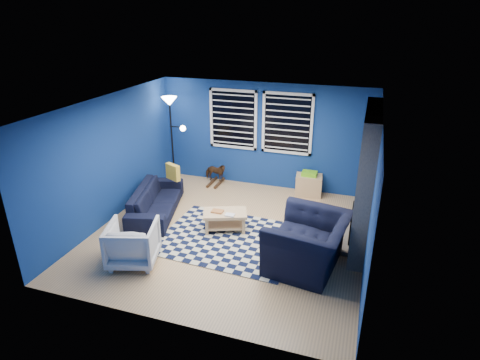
{
  "coord_description": "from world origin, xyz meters",
  "views": [
    {
      "loc": [
        2.29,
        -6.32,
        3.96
      ],
      "look_at": [
        0.13,
        0.3,
        1.02
      ],
      "focal_mm": 30.0,
      "sensor_mm": 36.0,
      "label": 1
    }
  ],
  "objects_px": {
    "rocking_horse": "(215,172)",
    "coffee_table": "(225,217)",
    "floor_lamp": "(171,113)",
    "tv": "(373,146)",
    "armchair_bent": "(133,243)",
    "armchair_big": "(308,243)",
    "sofa": "(156,201)",
    "cabinet": "(309,185)"
  },
  "relations": [
    {
      "from": "armchair_big",
      "to": "floor_lamp",
      "type": "height_order",
      "value": "floor_lamp"
    },
    {
      "from": "sofa",
      "to": "rocking_horse",
      "type": "height_order",
      "value": "sofa"
    },
    {
      "from": "armchair_big",
      "to": "coffee_table",
      "type": "xyz_separation_m",
      "value": [
        -1.71,
        0.69,
        -0.16
      ]
    },
    {
      "from": "floor_lamp",
      "to": "coffee_table",
      "type": "bearing_deg",
      "value": -42.9
    },
    {
      "from": "armchair_big",
      "to": "coffee_table",
      "type": "relative_size",
      "value": 1.44
    },
    {
      "from": "floor_lamp",
      "to": "sofa",
      "type": "bearing_deg",
      "value": -76.71
    },
    {
      "from": "sofa",
      "to": "floor_lamp",
      "type": "distance_m",
      "value": 2.24
    },
    {
      "from": "sofa",
      "to": "rocking_horse",
      "type": "bearing_deg",
      "value": -33.11
    },
    {
      "from": "coffee_table",
      "to": "floor_lamp",
      "type": "distance_m",
      "value": 3.1
    },
    {
      "from": "tv",
      "to": "armchair_big",
      "type": "distance_m",
      "value": 2.88
    },
    {
      "from": "armchair_bent",
      "to": "coffee_table",
      "type": "relative_size",
      "value": 0.86
    },
    {
      "from": "sofa",
      "to": "armchair_big",
      "type": "distance_m",
      "value": 3.45
    },
    {
      "from": "tv",
      "to": "sofa",
      "type": "distance_m",
      "value": 4.64
    },
    {
      "from": "sofa",
      "to": "armchair_big",
      "type": "relative_size",
      "value": 1.47
    },
    {
      "from": "rocking_horse",
      "to": "coffee_table",
      "type": "height_order",
      "value": "rocking_horse"
    },
    {
      "from": "rocking_horse",
      "to": "coffee_table",
      "type": "relative_size",
      "value": 0.59
    },
    {
      "from": "sofa",
      "to": "armchair_bent",
      "type": "distance_m",
      "value": 1.78
    },
    {
      "from": "tv",
      "to": "floor_lamp",
      "type": "bearing_deg",
      "value": -179.73
    },
    {
      "from": "tv",
      "to": "rocking_horse",
      "type": "relative_size",
      "value": 1.79
    },
    {
      "from": "armchair_big",
      "to": "sofa",
      "type": "bearing_deg",
      "value": -97.04
    },
    {
      "from": "coffee_table",
      "to": "rocking_horse",
      "type": "bearing_deg",
      "value": 115.96
    },
    {
      "from": "rocking_horse",
      "to": "armchair_big",
      "type": "bearing_deg",
      "value": -134.95
    },
    {
      "from": "armchair_big",
      "to": "tv",
      "type": "bearing_deg",
      "value": 169.89
    },
    {
      "from": "cabinet",
      "to": "rocking_horse",
      "type": "bearing_deg",
      "value": 174.56
    },
    {
      "from": "coffee_table",
      "to": "armchair_big",
      "type": "bearing_deg",
      "value": -22.01
    },
    {
      "from": "rocking_horse",
      "to": "floor_lamp",
      "type": "xyz_separation_m",
      "value": [
        -1.0,
        -0.21,
        1.44
      ]
    },
    {
      "from": "floor_lamp",
      "to": "rocking_horse",
      "type": "bearing_deg",
      "value": 11.72
    },
    {
      "from": "sofa",
      "to": "armchair_bent",
      "type": "relative_size",
      "value": 2.47
    },
    {
      "from": "sofa",
      "to": "coffee_table",
      "type": "distance_m",
      "value": 1.63
    },
    {
      "from": "floor_lamp",
      "to": "tv",
      "type": "bearing_deg",
      "value": 0.27
    },
    {
      "from": "rocking_horse",
      "to": "coffee_table",
      "type": "bearing_deg",
      "value": -153.55
    },
    {
      "from": "rocking_horse",
      "to": "coffee_table",
      "type": "distance_m",
      "value": 2.3
    },
    {
      "from": "armchair_big",
      "to": "armchair_bent",
      "type": "height_order",
      "value": "armchair_big"
    },
    {
      "from": "tv",
      "to": "floor_lamp",
      "type": "height_order",
      "value": "floor_lamp"
    },
    {
      "from": "tv",
      "to": "sofa",
      "type": "bearing_deg",
      "value": -158.22
    },
    {
      "from": "tv",
      "to": "armchair_bent",
      "type": "relative_size",
      "value": 1.24
    },
    {
      "from": "armchair_bent",
      "to": "rocking_horse",
      "type": "relative_size",
      "value": 1.45
    },
    {
      "from": "sofa",
      "to": "floor_lamp",
      "type": "relative_size",
      "value": 0.94
    },
    {
      "from": "armchair_bent",
      "to": "rocking_horse",
      "type": "xyz_separation_m",
      "value": [
        0.1,
        3.56,
        -0.06
      ]
    },
    {
      "from": "armchair_big",
      "to": "rocking_horse",
      "type": "bearing_deg",
      "value": -127.26
    },
    {
      "from": "rocking_horse",
      "to": "floor_lamp",
      "type": "height_order",
      "value": "floor_lamp"
    },
    {
      "from": "rocking_horse",
      "to": "cabinet",
      "type": "xyz_separation_m",
      "value": [
        2.29,
        0.06,
        -0.05
      ]
    }
  ]
}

